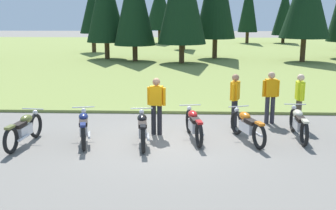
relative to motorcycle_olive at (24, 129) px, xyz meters
name	(u,v)px	position (x,y,z in m)	size (l,w,h in m)	color
ground_plane	(167,141)	(3.82, 0.45, -0.44)	(140.00, 140.00, 0.00)	slate
grass_moorland	(179,53)	(3.82, 25.63, -0.39)	(80.00, 44.00, 0.10)	olive
motorcycle_olive	(24,129)	(0.00, 0.00, 0.00)	(0.62, 2.10, 0.88)	black
motorcycle_navy	(84,127)	(1.55, 0.28, 0.00)	(0.73, 2.07, 0.88)	black
motorcycle_black	(142,129)	(3.16, 0.19, 0.00)	(0.63, 2.10, 0.88)	black
motorcycle_red	(194,124)	(4.56, 0.67, 0.00)	(0.69, 2.08, 0.88)	black
motorcycle_orange	(247,126)	(6.02, 0.56, 0.00)	(0.85, 2.03, 0.88)	black
motorcycle_cream	(299,123)	(7.51, 0.89, 0.00)	(0.62, 2.10, 0.88)	black
rider_in_hivis_vest	(235,97)	(5.83, 1.97, 0.51)	(0.34, 0.52, 1.67)	black
rider_checking_bike	(271,94)	(7.03, 2.50, 0.51)	(0.55, 0.26, 1.67)	#2D2D38
rider_with_back_turned	(299,97)	(7.82, 2.06, 0.51)	(0.24, 0.55, 1.67)	#4C4233
rider_near_row_end	(156,103)	(3.48, 1.11, 0.51)	(0.54, 0.29, 1.67)	black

